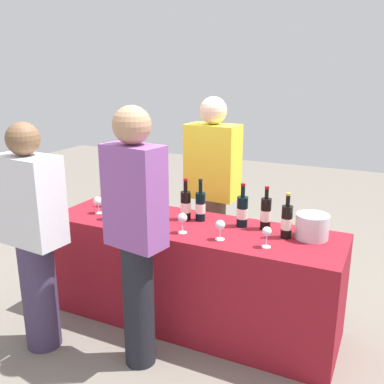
{
  "coord_description": "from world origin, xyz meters",
  "views": [
    {
      "loc": [
        1.26,
        -2.64,
        1.87
      ],
      "look_at": [
        0.0,
        0.0,
        1.04
      ],
      "focal_mm": 40.23,
      "sensor_mm": 36.0,
      "label": 1
    }
  ],
  "objects": [
    {
      "name": "wine_glass_3",
      "position": [
        0.29,
        -0.17,
        0.88
      ],
      "size": [
        0.07,
        0.07,
        0.14
      ],
      "color": "silver",
      "rests_on": "tasting_table"
    },
    {
      "name": "wine_bottle_1",
      "position": [
        -0.46,
        0.16,
        0.91
      ],
      "size": [
        0.07,
        0.07,
        0.34
      ],
      "color": "black",
      "rests_on": "tasting_table"
    },
    {
      "name": "wine_glass_1",
      "position": [
        -0.63,
        -0.16,
        0.89
      ],
      "size": [
        0.07,
        0.07,
        0.14
      ],
      "color": "silver",
      "rests_on": "tasting_table"
    },
    {
      "name": "wine_bottle_4",
      "position": [
        0.33,
        0.14,
        0.9
      ],
      "size": [
        0.08,
        0.08,
        0.32
      ],
      "color": "black",
      "rests_on": "tasting_table"
    },
    {
      "name": "server_pouring",
      "position": [
        -0.09,
        0.6,
        0.9
      ],
      "size": [
        0.45,
        0.26,
        1.67
      ],
      "rotation": [
        0.0,
        0.0,
        3.08
      ],
      "color": "brown",
      "rests_on": "ground_plane"
    },
    {
      "name": "wine_bottle_5",
      "position": [
        0.5,
        0.15,
        0.9
      ],
      "size": [
        0.07,
        0.07,
        0.31
      ],
      "color": "black",
      "rests_on": "tasting_table"
    },
    {
      "name": "tasting_table",
      "position": [
        0.0,
        0.0,
        0.39
      ],
      "size": [
        2.16,
        0.65,
        0.79
      ],
      "primitive_type": "cube",
      "color": "maroon",
      "rests_on": "ground_plane"
    },
    {
      "name": "wine_bottle_0",
      "position": [
        -0.78,
        0.12,
        0.9
      ],
      "size": [
        0.07,
        0.07,
        0.31
      ],
      "color": "black",
      "rests_on": "tasting_table"
    },
    {
      "name": "ground_plane",
      "position": [
        0.0,
        0.0,
        0.0
      ],
      "size": [
        12.0,
        12.0,
        0.0
      ],
      "primitive_type": "plane",
      "color": "slate"
    },
    {
      "name": "wine_glass_2",
      "position": [
        0.01,
        -0.17,
        0.89
      ],
      "size": [
        0.07,
        0.07,
        0.14
      ],
      "color": "silver",
      "rests_on": "tasting_table"
    },
    {
      "name": "guest_0",
      "position": [
        -0.81,
        -0.71,
        0.84
      ],
      "size": [
        0.45,
        0.27,
        1.57
      ],
      "rotation": [
        0.0,
        0.0,
        -0.08
      ],
      "color": "#3F3351",
      "rests_on": "ground_plane"
    },
    {
      "name": "wine_glass_0",
      "position": [
        -0.78,
        -0.07,
        0.88
      ],
      "size": [
        0.07,
        0.07,
        0.14
      ],
      "color": "silver",
      "rests_on": "tasting_table"
    },
    {
      "name": "guest_1",
      "position": [
        -0.1,
        -0.58,
        0.93
      ],
      "size": [
        0.39,
        0.26,
        1.68
      ],
      "rotation": [
        0.0,
        0.0,
        -0.17
      ],
      "color": "black",
      "rests_on": "ground_plane"
    },
    {
      "name": "wine_bottle_6",
      "position": [
        0.67,
        0.06,
        0.9
      ],
      "size": [
        0.07,
        0.07,
        0.31
      ],
      "color": "black",
      "rests_on": "tasting_table"
    },
    {
      "name": "wine_bottle_2",
      "position": [
        -0.1,
        0.09,
        0.9
      ],
      "size": [
        0.08,
        0.08,
        0.32
      ],
      "color": "black",
      "rests_on": "tasting_table"
    },
    {
      "name": "wine_glass_4",
      "position": [
        0.6,
        -0.16,
        0.89
      ],
      "size": [
        0.06,
        0.06,
        0.14
      ],
      "color": "silver",
      "rests_on": "tasting_table"
    },
    {
      "name": "ice_bucket",
      "position": [
        0.83,
        0.12,
        0.87
      ],
      "size": [
        0.22,
        0.22,
        0.17
      ],
      "primitive_type": "cylinder",
      "color": "silver",
      "rests_on": "tasting_table"
    },
    {
      "name": "wine_bottle_3",
      "position": [
        0.01,
        0.12,
        0.9
      ],
      "size": [
        0.07,
        0.07,
        0.32
      ],
      "color": "black",
      "rests_on": "tasting_table"
    }
  ]
}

